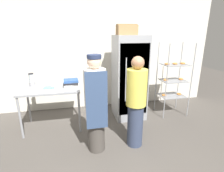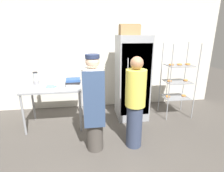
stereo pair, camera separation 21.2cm
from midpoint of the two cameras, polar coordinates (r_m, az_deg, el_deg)
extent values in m
plane|color=#4C4742|center=(3.07, 2.16, -23.31)|extent=(14.00, 14.00, 0.00)
cube|color=silver|center=(4.68, -2.69, 10.40)|extent=(6.40, 0.12, 2.87)
cube|color=gray|center=(4.13, 7.99, 2.65)|extent=(0.70, 0.73, 1.93)
cube|color=gray|center=(3.79, 9.44, 1.58)|extent=(0.65, 0.02, 1.58)
cylinder|color=silver|center=(3.70, 6.73, 1.79)|extent=(0.02, 0.02, 0.95)
cylinder|color=#93969B|center=(4.12, 19.75, 0.51)|extent=(0.02, 0.02, 1.76)
cylinder|color=#93969B|center=(4.45, 27.05, 0.81)|extent=(0.02, 0.02, 1.76)
cylinder|color=#93969B|center=(4.55, 16.90, 2.33)|extent=(0.02, 0.02, 1.76)
cylinder|color=#93969B|center=(4.85, 23.76, 2.50)|extent=(0.02, 0.02, 1.76)
cube|color=gray|center=(4.60, 21.35, -3.34)|extent=(0.59, 0.46, 0.01)
torus|color=orange|center=(4.50, 19.09, -3.24)|extent=(0.11, 0.11, 0.03)
torus|color=orange|center=(4.69, 23.57, -2.90)|extent=(0.11, 0.11, 0.03)
cube|color=gray|center=(4.48, 21.89, 1.34)|extent=(0.59, 0.46, 0.01)
torus|color=orange|center=(4.38, 19.59, 1.57)|extent=(0.10, 0.10, 0.04)
torus|color=orange|center=(4.58, 24.15, 1.71)|extent=(0.10, 0.10, 0.04)
cube|color=gray|center=(4.40, 22.46, 6.23)|extent=(0.59, 0.46, 0.01)
torus|color=orange|center=(4.30, 20.11, 6.58)|extent=(0.11, 0.11, 0.04)
torus|color=orange|center=(4.40, 22.49, 6.54)|extent=(0.11, 0.11, 0.04)
torus|color=orange|center=(4.50, 24.76, 6.49)|extent=(0.11, 0.11, 0.04)
cube|color=gray|center=(3.85, -17.17, -0.50)|extent=(1.19, 0.75, 0.04)
cylinder|color=gray|center=(3.84, -25.59, -8.68)|extent=(0.04, 0.04, 0.85)
cylinder|color=gray|center=(3.65, -8.64, -8.41)|extent=(0.04, 0.04, 0.85)
cylinder|color=gray|center=(4.42, -23.13, -4.96)|extent=(0.04, 0.04, 0.85)
cylinder|color=gray|center=(4.26, -8.59, -4.54)|extent=(0.04, 0.04, 0.85)
cube|color=white|center=(3.68, -17.57, -0.63)|extent=(0.27, 0.21, 0.05)
cube|color=white|center=(3.75, -17.49, 1.75)|extent=(0.26, 0.01, 0.21)
torus|color=#669EC6|center=(3.64, -18.79, -0.38)|extent=(0.08, 0.08, 0.02)
torus|color=#669EC6|center=(3.62, -17.75, -0.34)|extent=(0.08, 0.08, 0.02)
torus|color=#669EC6|center=(3.61, -16.70, -0.30)|extent=(0.08, 0.08, 0.02)
torus|color=#669EC6|center=(3.69, -18.65, -0.14)|extent=(0.08, 0.08, 0.02)
torus|color=#669EC6|center=(3.67, -17.62, -0.09)|extent=(0.08, 0.08, 0.02)
torus|color=#669EC6|center=(3.66, -16.58, -0.05)|extent=(0.08, 0.08, 0.02)
torus|color=#669EC6|center=(3.73, -18.51, 0.10)|extent=(0.08, 0.08, 0.02)
torus|color=#669EC6|center=(3.72, -17.50, 0.14)|extent=(0.08, 0.08, 0.02)
cylinder|color=#99999E|center=(4.18, -22.17, 1.17)|extent=(0.13, 0.13, 0.08)
cylinder|color=#B2BCC1|center=(4.15, -22.36, 2.81)|extent=(0.10, 0.10, 0.17)
cylinder|color=black|center=(4.13, -22.51, 4.08)|extent=(0.10, 0.10, 0.02)
cube|color=silver|center=(3.81, -10.95, 0.51)|extent=(0.31, 0.27, 0.06)
cube|color=#232328|center=(3.79, -10.99, 1.26)|extent=(0.31, 0.26, 0.05)
cube|color=#2D5193|center=(3.78, -11.03, 1.96)|extent=(0.31, 0.27, 0.05)
cube|color=#937047|center=(3.88, 7.37, 17.68)|extent=(0.42, 0.27, 0.20)
cube|color=olive|center=(3.89, 7.43, 19.31)|extent=(0.43, 0.14, 0.02)
cylinder|color=#47423D|center=(3.11, -3.67, -13.58)|extent=(0.29, 0.29, 0.81)
cylinder|color=silver|center=(2.81, -3.95, -0.77)|extent=(0.35, 0.35, 0.64)
sphere|color=beige|center=(2.70, -4.14, 7.92)|extent=(0.22, 0.22, 0.22)
cube|color=#33476B|center=(2.68, -3.60, -4.88)|extent=(0.34, 0.02, 0.92)
cylinder|color=#232D4C|center=(2.69, -4.18, 9.64)|extent=(0.22, 0.22, 0.06)
cylinder|color=#333D56|center=(3.23, 9.17, -12.73)|extent=(0.28, 0.28, 0.79)
cylinder|color=#DBCC4C|center=(2.94, 9.82, -0.70)|extent=(0.35, 0.35, 0.62)
sphere|color=#9E7051|center=(2.84, 10.26, 7.37)|extent=(0.21, 0.21, 0.21)
camera|label=1|loc=(0.11, -88.11, 0.59)|focal=28.00mm
camera|label=2|loc=(0.11, 91.89, -0.59)|focal=28.00mm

